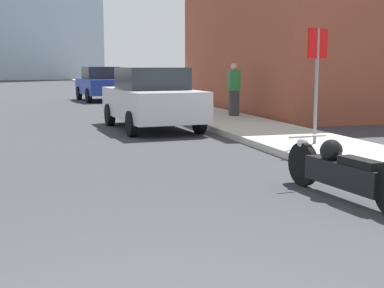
{
  "coord_description": "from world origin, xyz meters",
  "views": [
    {
      "loc": [
        -0.54,
        -2.94,
        1.75
      ],
      "look_at": [
        1.55,
        4.04,
        0.68
      ],
      "focal_mm": 50.0,
      "sensor_mm": 36.0,
      "label": 1
    }
  ],
  "objects_px": {
    "parked_car_silver": "(152,98)",
    "parked_car_blue": "(100,84)",
    "stop_sign": "(317,66)",
    "pedestrian": "(234,89)",
    "motorcycle": "(342,171)"
  },
  "relations": [
    {
      "from": "motorcycle",
      "to": "parked_car_silver",
      "type": "bearing_deg",
      "value": 88.79
    },
    {
      "from": "stop_sign",
      "to": "motorcycle",
      "type": "bearing_deg",
      "value": -114.58
    },
    {
      "from": "motorcycle",
      "to": "parked_car_blue",
      "type": "relative_size",
      "value": 0.61
    },
    {
      "from": "pedestrian",
      "to": "motorcycle",
      "type": "bearing_deg",
      "value": -103.17
    },
    {
      "from": "parked_car_silver",
      "to": "stop_sign",
      "type": "bearing_deg",
      "value": -66.37
    },
    {
      "from": "stop_sign",
      "to": "parked_car_blue",
      "type": "bearing_deg",
      "value": 97.66
    },
    {
      "from": "stop_sign",
      "to": "pedestrian",
      "type": "relative_size",
      "value": 1.39
    },
    {
      "from": "pedestrian",
      "to": "stop_sign",
      "type": "bearing_deg",
      "value": -95.73
    },
    {
      "from": "parked_car_silver",
      "to": "parked_car_blue",
      "type": "relative_size",
      "value": 1.07
    },
    {
      "from": "parked_car_silver",
      "to": "parked_car_blue",
      "type": "height_order",
      "value": "parked_car_silver"
    },
    {
      "from": "motorcycle",
      "to": "pedestrian",
      "type": "bearing_deg",
      "value": 70.8
    },
    {
      "from": "parked_car_blue",
      "to": "stop_sign",
      "type": "distance_m",
      "value": 17.16
    },
    {
      "from": "parked_car_silver",
      "to": "pedestrian",
      "type": "relative_size",
      "value": 2.59
    },
    {
      "from": "parked_car_silver",
      "to": "stop_sign",
      "type": "xyz_separation_m",
      "value": [
        2.41,
        -4.63,
        0.89
      ]
    },
    {
      "from": "stop_sign",
      "to": "pedestrian",
      "type": "bearing_deg",
      "value": 84.27
    }
  ]
}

